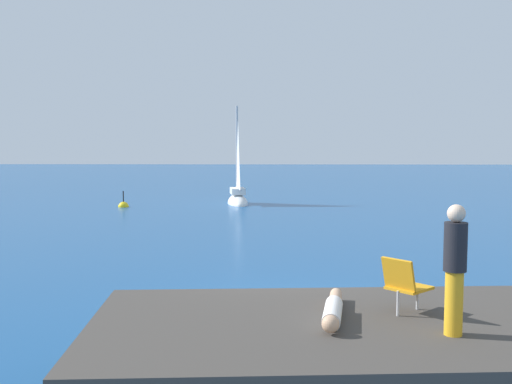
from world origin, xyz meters
name	(u,v)px	position (x,y,z in m)	size (l,w,h in m)	color
ground_plane	(286,312)	(0.00, 0.00, 0.00)	(160.00, 160.00, 0.00)	navy
shore_ledge	(345,359)	(0.70, -3.93, 0.52)	(6.81, 3.57, 1.04)	#423D38
boulder_seaward	(218,348)	(-1.18, -2.13, 0.00)	(0.88, 0.70, 0.48)	#434034
boulder_inland	(452,353)	(2.64, -2.27, 0.00)	(1.22, 0.98, 0.67)	#463A31
sailboat_near	(238,198)	(-2.16, 20.73, 0.32)	(1.57, 3.29, 5.98)	white
person_sunbather	(333,310)	(0.54, -3.84, 1.16)	(0.45, 1.75, 0.25)	white
person_standing	(455,266)	(1.95, -4.46, 1.91)	(0.28, 0.28, 1.62)	gold
beach_chair	(404,283)	(1.54, -3.59, 1.48)	(0.76, 0.76, 0.80)	orange
marker_buoy	(124,207)	(-8.13, 18.99, 0.01)	(0.56, 0.56, 1.13)	yellow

